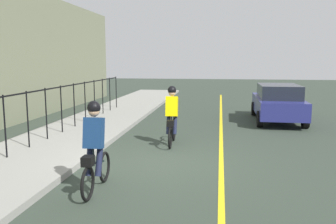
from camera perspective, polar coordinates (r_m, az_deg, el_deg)
name	(u,v)px	position (r m, az deg, el deg)	size (l,w,h in m)	color
ground_plane	(158,162)	(9.16, -1.59, -8.13)	(80.00, 80.00, 0.00)	#303A30
lane_line_centre	(221,165)	(9.03, 8.57, -8.45)	(36.00, 0.12, 0.01)	yellow
sidewalk	(34,154)	(10.27, -20.74, -6.42)	(40.00, 3.20, 0.15)	gray
iron_fence	(37,107)	(11.11, -20.37, 0.81)	(16.14, 0.04, 1.60)	black
cyclist_lead	(172,116)	(10.79, 0.62, -0.63)	(1.71, 0.37, 1.83)	black
cyclist_follow	(95,147)	(7.10, -11.75, -5.60)	(1.71, 0.37, 1.83)	black
patrol_sedan	(278,102)	(15.72, 17.26, 1.52)	(4.43, 1.98, 1.58)	navy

